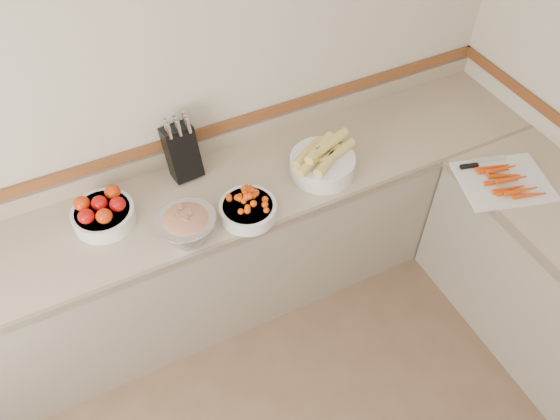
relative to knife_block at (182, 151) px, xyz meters
name	(u,v)px	position (x,y,z in m)	size (l,w,h in m)	color
back_wall	(157,104)	(-0.06, 0.10, 0.25)	(4.00, 4.00, 0.00)	beige
counter_back	(200,256)	(-0.06, -0.22, -0.60)	(4.00, 0.65, 1.08)	tan
knife_block	(182,151)	(0.00, 0.00, 0.00)	(0.17, 0.20, 0.37)	black
tomato_bowl	(103,213)	(-0.47, -0.15, -0.09)	(0.31, 0.31, 0.15)	silver
cherry_tomato_bowl	(248,208)	(0.17, -0.43, -0.10)	(0.29, 0.29, 0.15)	silver
corn_bowl	(322,161)	(0.65, -0.32, -0.07)	(0.38, 0.35, 0.21)	silver
rhubarb_bowl	(187,226)	(-0.14, -0.43, -0.07)	(0.29, 0.29, 0.17)	#B2B2BA
cutting_board	(505,181)	(1.47, -0.82, -0.13)	(0.54, 0.48, 0.07)	silver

